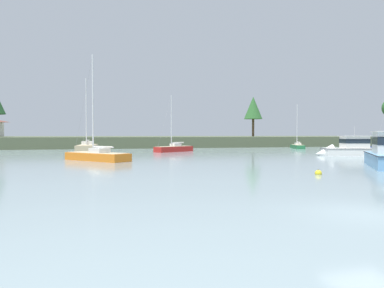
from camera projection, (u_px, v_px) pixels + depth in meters
name	position (u px, v px, depth m)	size (l,w,h in m)	color
ground_plane	(368.00, 214.00, 12.00)	(435.68, 435.68, 0.00)	gray
far_shore_bank	(137.00, 141.00, 91.67)	(196.06, 49.49, 2.20)	#4C563D
sailboat_green	(297.00, 147.00, 68.06)	(3.67, 6.64, 9.18)	#236B3D
sailboat_red	(174.00, 150.00, 55.30)	(6.87, 5.37, 9.39)	#B2231E
sailboat_orange	(97.00, 158.00, 36.63)	(6.82, 7.46, 11.63)	orange
cruiser_white	(347.00, 151.00, 45.53)	(9.11, 5.00, 4.75)	white
sailboat_sand	(87.00, 150.00, 56.18)	(3.24, 9.09, 12.25)	tan
mooring_buoy_yellow	(318.00, 173.00, 23.90)	(0.46, 0.46, 0.51)	yellow
shore_tree_inland_b	(253.00, 108.00, 93.26)	(4.84, 4.84, 10.55)	brown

